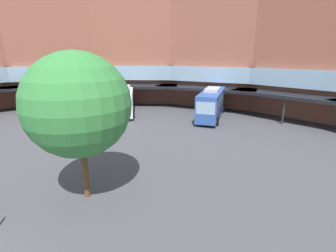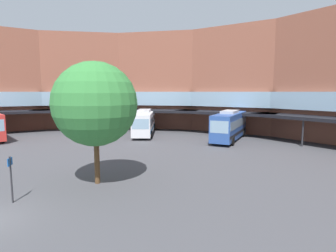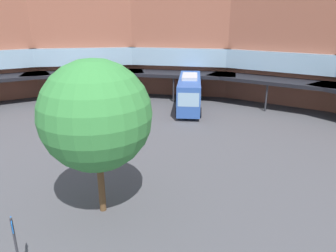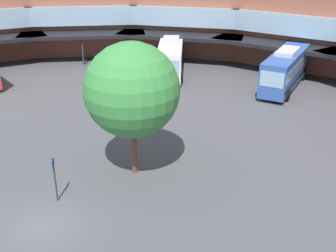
% 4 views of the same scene
% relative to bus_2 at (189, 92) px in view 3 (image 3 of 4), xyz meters
% --- Properties ---
extents(station_building, '(81.89, 39.39, 16.26)m').
position_rel_bus_2_xyz_m(station_building, '(2.83, -2.68, 5.74)').
color(station_building, '#93543F').
rests_on(station_building, ground).
extents(bus_2, '(5.36, 10.69, 3.92)m').
position_rel_bus_2_xyz_m(bus_2, '(0.00, 0.00, 0.00)').
color(bus_2, '#2D519E').
rests_on(bus_2, ground).
extents(bus_3, '(9.77, 10.41, 3.71)m').
position_rel_bus_2_xyz_m(bus_3, '(-12.04, -4.04, -0.10)').
color(bus_3, white).
rests_on(bus_3, ground).
extents(plaza_tree, '(5.70, 5.70, 8.36)m').
position_rel_bus_2_xyz_m(plaza_tree, '(1.98, -21.42, 3.52)').
color(plaza_tree, brown).
rests_on(plaza_tree, ground).
extents(stop_sign_post, '(0.49, 0.41, 2.71)m').
position_rel_bus_2_xyz_m(stop_sign_post, '(1.30, -26.62, -0.33)').
color(stop_sign_post, '#2D2D33').
rests_on(stop_sign_post, ground).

